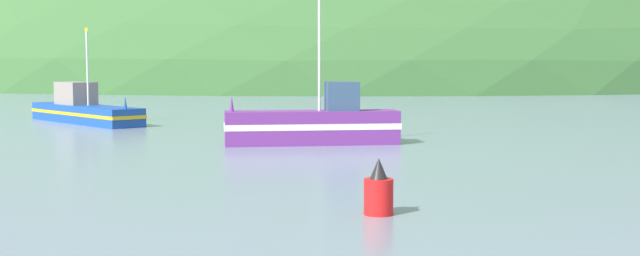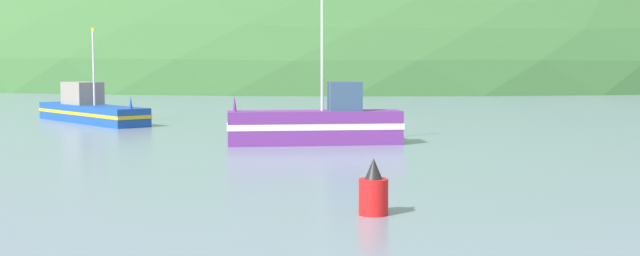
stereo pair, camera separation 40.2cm
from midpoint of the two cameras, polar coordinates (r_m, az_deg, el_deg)
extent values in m
ellipsoid|color=#386633|center=(156.60, 0.43, 3.45)|extent=(179.58, 143.66, 59.42)
ellipsoid|color=#2D562D|center=(235.13, 16.12, 3.70)|extent=(81.09, 64.87, 67.48)
ellipsoid|color=#386633|center=(193.74, 8.65, 3.65)|extent=(172.52, 138.02, 92.81)
cube|color=#6B2D84|center=(34.58, -0.05, 0.03)|extent=(7.84, 3.65, 1.49)
cube|color=white|center=(34.57, -0.05, 0.15)|extent=(7.91, 3.68, 0.27)
cone|color=#6B2D84|center=(34.27, -5.93, 1.80)|extent=(0.25, 0.25, 0.70)
cube|color=#334C6B|center=(34.68, 2.15, 2.34)|extent=(1.71, 1.62, 1.28)
cylinder|color=silver|center=(34.51, 0.49, 5.72)|extent=(0.12, 0.12, 5.37)
cube|color=#19479E|center=(49.29, -16.13, 1.01)|extent=(9.72, 8.59, 1.06)
cube|color=gold|center=(49.29, -16.13, 1.07)|extent=(9.82, 8.67, 0.19)
cone|color=#19479E|center=(44.76, -13.41, 1.83)|extent=(0.28, 0.28, 0.70)
cube|color=gray|center=(50.34, -16.75, 2.46)|extent=(3.13, 2.99, 1.38)
cylinder|color=silver|center=(48.80, -15.98, 4.19)|extent=(0.12, 0.12, 4.41)
cube|color=gold|center=(48.84, -16.04, 6.92)|extent=(0.30, 0.25, 0.20)
cylinder|color=red|center=(18.64, 4.54, -5.04)|extent=(0.71, 0.71, 0.86)
cone|color=black|center=(18.54, 4.56, -2.97)|extent=(0.42, 0.42, 0.50)
camera|label=1|loc=(0.20, -89.57, 0.04)|focal=43.81mm
camera|label=2|loc=(0.20, 90.43, -0.04)|focal=43.81mm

